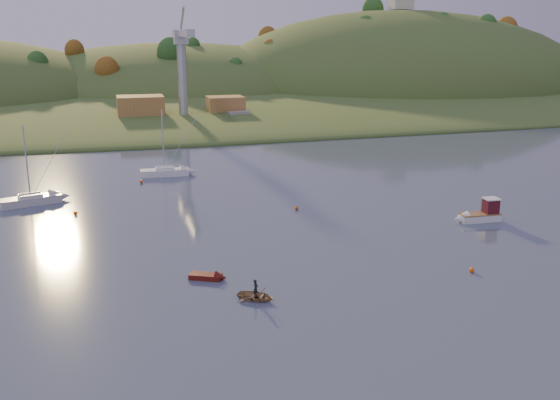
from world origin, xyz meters
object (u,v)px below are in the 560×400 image
object	(u,v)px
sailboat_near	(31,199)
canoe	(256,296)
fishing_boat	(477,215)
sailboat_far	(165,171)
red_tender	(213,277)

from	to	relation	value
sailboat_near	canoe	bearing A→B (deg)	-77.60
fishing_boat	canoe	bearing A→B (deg)	28.73
fishing_boat	sailboat_near	bearing A→B (deg)	-20.07
sailboat_near	sailboat_far	world-z (taller)	sailboat_near
fishing_boat	canoe	distance (m)	34.73
fishing_boat	sailboat_far	world-z (taller)	sailboat_far
canoe	sailboat_near	bearing A→B (deg)	64.44
fishing_boat	sailboat_near	size ratio (longest dim) A/B	0.55
sailboat_near	canoe	size ratio (longest dim) A/B	3.34
canoe	red_tender	bearing A→B (deg)	61.70
red_tender	fishing_boat	bearing A→B (deg)	41.69
fishing_boat	canoe	size ratio (longest dim) A/B	1.85
canoe	red_tender	distance (m)	6.18
fishing_boat	red_tender	xyz separation A→B (m)	(-34.13, -9.58, -0.58)
canoe	fishing_boat	bearing A→B (deg)	-30.00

